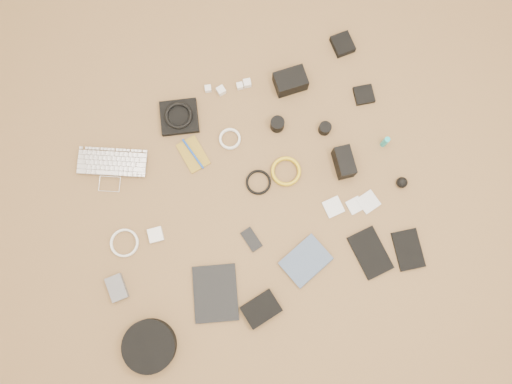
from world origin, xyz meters
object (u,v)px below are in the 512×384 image
object	(u,v)px
headphone_case	(149,346)
paperback	(317,274)
phone	(251,239)
laptop	(112,172)
dslr_camera	(290,81)
tablet	(215,293)

from	to	relation	value
headphone_case	paperback	world-z (taller)	headphone_case
paperback	phone	bearing A→B (deg)	21.28
laptop	headphone_case	distance (m)	0.75
laptop	phone	distance (m)	0.67
phone	paperback	xyz separation A→B (m)	(0.21, -0.23, 0.01)
dslr_camera	headphone_case	bearing A→B (deg)	-135.22
phone	dslr_camera	bearing A→B (deg)	42.54
laptop	tablet	bearing A→B (deg)	-45.14
dslr_camera	tablet	size ratio (longest dim) A/B	0.59
dslr_camera	tablet	xyz separation A→B (m)	(-0.62, -0.75, -0.03)
laptop	tablet	size ratio (longest dim) A/B	1.28
headphone_case	phone	bearing A→B (deg)	25.94
phone	headphone_case	world-z (taller)	headphone_case
tablet	phone	distance (m)	0.27
dslr_camera	phone	distance (m)	0.72
laptop	paperback	xyz separation A→B (m)	(0.67, -0.71, -0.00)
laptop	paperback	world-z (taller)	laptop
dslr_camera	laptop	bearing A→B (deg)	-170.41
tablet	phone	xyz separation A→B (m)	(0.22, 0.16, -0.00)
laptop	dslr_camera	size ratio (longest dim) A/B	2.18
tablet	paperback	bearing A→B (deg)	5.94
dslr_camera	headphone_case	size ratio (longest dim) A/B	0.64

